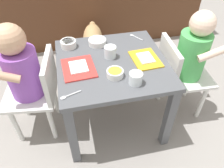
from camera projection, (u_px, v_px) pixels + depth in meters
name	position (u px, v px, depth m)	size (l,w,h in m)	color
ground_plane	(112.00, 117.00, 1.46)	(7.00, 7.00, 0.00)	gray
dining_table	(112.00, 73.00, 1.21)	(0.58, 0.56, 0.46)	#515459
seated_child_left	(25.00, 71.00, 1.12)	(0.31, 0.31, 0.70)	silver
seated_child_right	(190.00, 56.00, 1.24)	(0.30, 0.30, 0.69)	silver
dog	(93.00, 40.00, 1.76)	(0.20, 0.45, 0.33)	tan
food_tray_left	(79.00, 68.00, 1.11)	(0.17, 0.20, 0.02)	red
food_tray_right	(145.00, 59.00, 1.16)	(0.15, 0.19, 0.02)	gold
water_cup_left	(111.00, 53.00, 1.17)	(0.06, 0.06, 0.06)	white
water_cup_right	(136.00, 79.00, 1.01)	(0.06, 0.06, 0.06)	white
cereal_bowl_right_side	(68.00, 44.00, 1.25)	(0.09, 0.09, 0.04)	white
veggie_bowl_far	(115.00, 73.00, 1.06)	(0.08, 0.08, 0.03)	white
cereal_bowl_left_side	(97.00, 42.00, 1.27)	(0.10, 0.10, 0.03)	white
spoon_by_left_tray	(69.00, 96.00, 0.96)	(0.10, 0.04, 0.01)	silver
spoon_by_right_tray	(135.00, 37.00, 1.34)	(0.07, 0.09, 0.01)	silver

